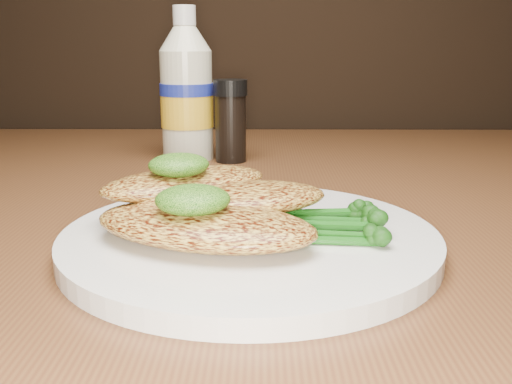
{
  "coord_description": "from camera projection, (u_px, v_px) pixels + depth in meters",
  "views": [
    {
      "loc": [
        0.0,
        0.43,
        0.9
      ],
      "look_at": [
        -0.0,
        0.86,
        0.79
      ],
      "focal_mm": 39.83,
      "sensor_mm": 36.0,
      "label": 1
    }
  ],
  "objects": [
    {
      "name": "plate",
      "position": [
        250.0,
        239.0,
        0.43
      ],
      "size": [
        0.28,
        0.28,
        0.01
      ],
      "primitive_type": "cylinder",
      "color": "silver",
      "rests_on": "dining_table"
    },
    {
      "name": "chicken_front",
      "position": [
        204.0,
        225.0,
        0.4
      ],
      "size": [
        0.18,
        0.14,
        0.03
      ],
      "primitive_type": "ellipsoid",
      "rotation": [
        0.0,
        0.0,
        -0.32
      ],
      "color": "gold",
      "rests_on": "plate"
    },
    {
      "name": "chicken_mid",
      "position": [
        232.0,
        199.0,
        0.44
      ],
      "size": [
        0.17,
        0.11,
        0.02
      ],
      "primitive_type": "ellipsoid",
      "rotation": [
        0.0,
        0.0,
        0.26
      ],
      "color": "gold",
      "rests_on": "plate"
    },
    {
      "name": "chicken_back",
      "position": [
        185.0,
        183.0,
        0.46
      ],
      "size": [
        0.16,
        0.13,
        0.02
      ],
      "primitive_type": "ellipsoid",
      "rotation": [
        0.0,
        0.0,
        0.55
      ],
      "color": "gold",
      "rests_on": "plate"
    },
    {
      "name": "pesto_front",
      "position": [
        193.0,
        200.0,
        0.39
      ],
      "size": [
        0.05,
        0.05,
        0.02
      ],
      "primitive_type": "ellipsoid",
      "rotation": [
        0.0,
        0.0,
        0.06
      ],
      "color": "black",
      "rests_on": "chicken_front"
    },
    {
      "name": "pesto_back",
      "position": [
        179.0,
        165.0,
        0.45
      ],
      "size": [
        0.06,
        0.06,
        0.02
      ],
      "primitive_type": "ellipsoid",
      "rotation": [
        0.0,
        0.0,
        0.37
      ],
      "color": "black",
      "rests_on": "chicken_back"
    },
    {
      "name": "broccolini_bundle",
      "position": [
        305.0,
        217.0,
        0.43
      ],
      "size": [
        0.16,
        0.14,
        0.02
      ],
      "primitive_type": null,
      "rotation": [
        0.0,
        0.0,
        -0.3
      ],
      "color": "#155211",
      "rests_on": "plate"
    },
    {
      "name": "mayo_bottle",
      "position": [
        186.0,
        84.0,
        0.75
      ],
      "size": [
        0.09,
        0.09,
        0.2
      ],
      "primitive_type": null,
      "rotation": [
        0.0,
        0.0,
        -0.35
      ],
      "color": "beige",
      "rests_on": "dining_table"
    },
    {
      "name": "pepper_grinder",
      "position": [
        231.0,
        121.0,
        0.74
      ],
      "size": [
        0.05,
        0.05,
        0.11
      ],
      "primitive_type": null,
      "rotation": [
        0.0,
        0.0,
        -0.3
      ],
      "color": "black",
      "rests_on": "dining_table"
    }
  ]
}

